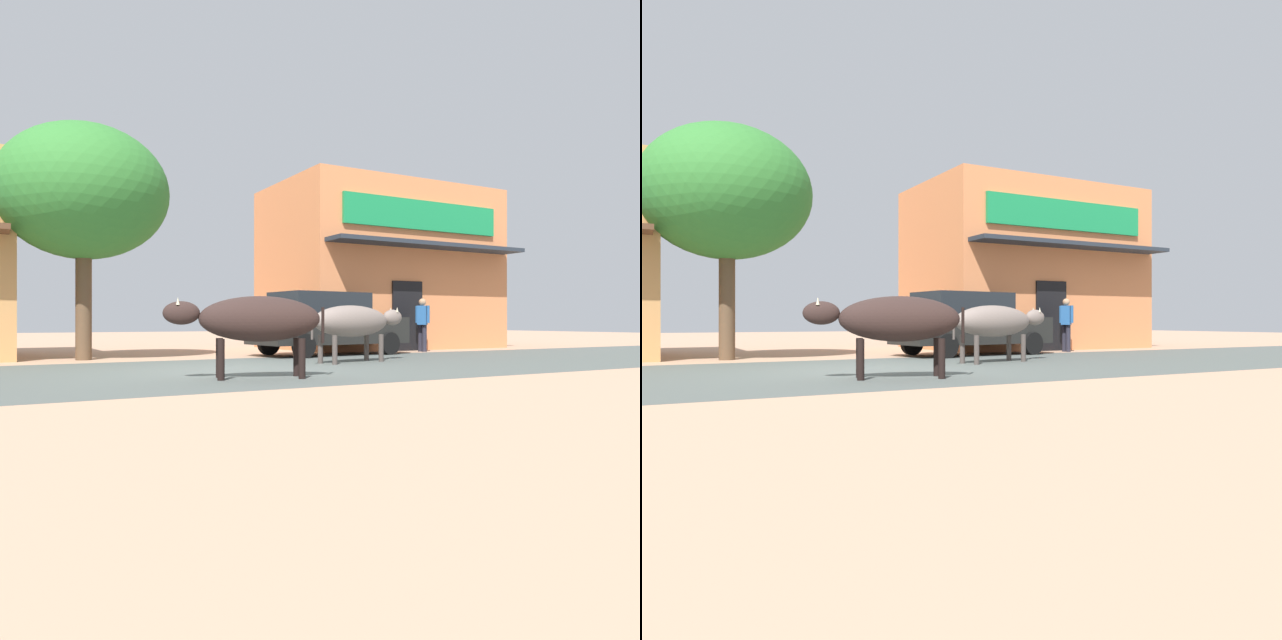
% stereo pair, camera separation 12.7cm
% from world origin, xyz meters
% --- Properties ---
extents(ground, '(80.00, 80.00, 0.00)m').
position_xyz_m(ground, '(0.00, 0.00, 0.00)').
color(ground, tan).
extents(asphalt_road, '(72.00, 6.42, 0.00)m').
position_xyz_m(asphalt_road, '(0.00, 0.00, 0.00)').
color(asphalt_road, '#515954').
rests_on(asphalt_road, ground).
extents(storefront_right_club, '(7.20, 5.59, 5.30)m').
position_xyz_m(storefront_right_club, '(7.93, 6.65, 2.65)').
color(storefront_right_club, '#DC814E').
rests_on(storefront_right_club, ground).
extents(roadside_tree, '(3.85, 3.85, 5.41)m').
position_xyz_m(roadside_tree, '(-1.84, 4.41, 3.85)').
color(roadside_tree, brown).
rests_on(roadside_tree, ground).
extents(parked_hatchback_car, '(4.33, 2.19, 1.64)m').
position_xyz_m(parked_hatchback_car, '(4.05, 3.46, 0.84)').
color(parked_hatchback_car, black).
rests_on(parked_hatchback_car, ground).
extents(cow_near_brown, '(2.47, 1.19, 1.29)m').
position_xyz_m(cow_near_brown, '(-0.14, -1.65, 0.92)').
color(cow_near_brown, '#31221F').
rests_on(cow_near_brown, ground).
extents(cow_far_dark, '(2.71, 1.08, 1.23)m').
position_xyz_m(cow_far_dark, '(3.16, 0.70, 0.88)').
color(cow_far_dark, slate).
rests_on(cow_far_dark, ground).
extents(pedestrian_by_shop, '(0.47, 0.61, 1.56)m').
position_xyz_m(pedestrian_by_shop, '(7.38, 3.62, 0.91)').
color(pedestrian_by_shop, '#262633').
rests_on(pedestrian_by_shop, ground).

